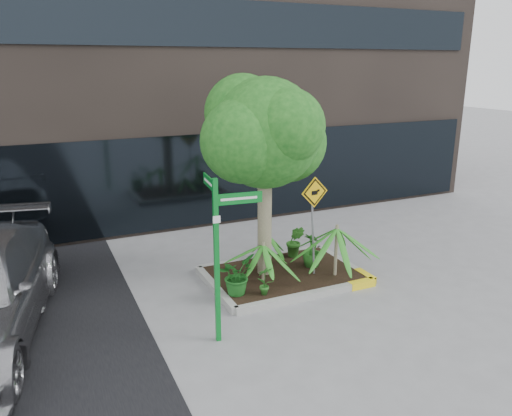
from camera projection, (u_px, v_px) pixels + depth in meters
name	position (u px, v px, depth m)	size (l,w,h in m)	color
ground	(282.00, 285.00, 10.68)	(80.00, 80.00, 0.00)	gray
planter	(285.00, 274.00, 10.99)	(3.35, 2.36, 0.15)	#9E9E99
tree	(265.00, 133.00, 10.14)	(2.93, 2.60, 4.39)	gray
palm_front	(337.00, 228.00, 10.55)	(1.29, 1.29, 1.43)	gray
palm_left	(263.00, 245.00, 10.32)	(0.98, 0.98, 1.09)	gray
palm_back	(269.00, 236.00, 11.55)	(0.71, 0.71, 0.79)	gray
shrub_a	(236.00, 275.00, 9.87)	(0.71, 0.71, 0.79)	#19591B
shrub_b	(312.00, 250.00, 11.22)	(0.44, 0.44, 0.79)	#24651E
shrub_c	(265.00, 280.00, 9.85)	(0.32, 0.32, 0.61)	#276A21
shrub_d	(295.00, 241.00, 11.77)	(0.43, 0.43, 0.78)	#28661D
street_sign_post	(219.00, 242.00, 8.15)	(0.84, 0.88, 2.85)	#0A7824
cattle_sign	(314.00, 209.00, 10.57)	(0.66, 0.25, 2.16)	slate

